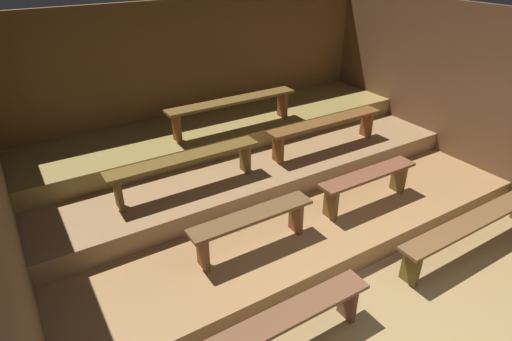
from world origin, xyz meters
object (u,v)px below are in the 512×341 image
at_px(bench_middle_right, 326,126).
at_px(bench_upper_center, 233,105).
at_px(bench_floor_left, 253,338).
at_px(bench_floor_right, 476,223).
at_px(bench_lower_left, 252,223).
at_px(bench_middle_left, 185,163).
at_px(bench_lower_right, 368,180).

relative_size(bench_middle_right, bench_upper_center, 0.96).
bearing_deg(bench_floor_left, bench_floor_right, 0.00).
xyz_separation_m(bench_lower_left, bench_middle_left, (-0.23, 1.07, 0.27)).
relative_size(bench_middle_left, bench_upper_center, 0.96).
bearing_deg(bench_upper_center, bench_floor_right, -63.80).
bearing_deg(bench_floor_right, bench_middle_right, 100.68).
xyz_separation_m(bench_floor_left, bench_middle_left, (0.40, 2.11, 0.50)).
xyz_separation_m(bench_lower_right, bench_middle_left, (-1.84, 1.07, 0.27)).
height_order(bench_middle_left, bench_middle_right, same).
relative_size(bench_floor_right, bench_lower_left, 1.67).
xyz_separation_m(bench_floor_left, bench_upper_center, (1.45, 2.88, 0.75)).
distance_m(bench_floor_right, bench_lower_left, 2.48).
distance_m(bench_floor_left, bench_middle_right, 3.28).
height_order(bench_floor_left, bench_floor_right, same).
bearing_deg(bench_floor_right, bench_lower_left, 155.11).
xyz_separation_m(bench_lower_left, bench_upper_center, (0.82, 1.84, 0.52)).
bearing_deg(bench_lower_left, bench_floor_left, -121.30).
bearing_deg(bench_lower_right, bench_middle_left, 149.86).
xyz_separation_m(bench_floor_right, bench_middle_left, (-2.47, 2.11, 0.50)).
bearing_deg(bench_middle_left, bench_floor_right, -40.45).
xyz_separation_m(bench_floor_right, bench_lower_left, (-2.24, 1.04, 0.23)).
xyz_separation_m(bench_floor_right, bench_middle_right, (-0.40, 2.11, 0.50)).
xyz_separation_m(bench_lower_right, bench_middle_right, (0.23, 1.07, 0.27)).
relative_size(bench_floor_right, bench_middle_right, 1.24).
xyz_separation_m(bench_floor_left, bench_lower_right, (2.24, 1.04, 0.23)).
bearing_deg(bench_lower_right, bench_upper_center, 113.10).
relative_size(bench_lower_right, bench_middle_right, 0.74).
height_order(bench_lower_left, bench_lower_right, same).
height_order(bench_floor_right, bench_lower_right, bench_lower_right).
xyz_separation_m(bench_middle_right, bench_upper_center, (-1.02, 0.77, 0.25)).
relative_size(bench_floor_left, bench_lower_right, 1.67).
distance_m(bench_floor_left, bench_middle_left, 2.20).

